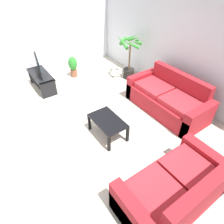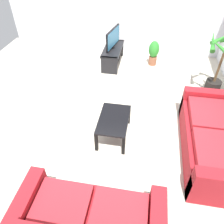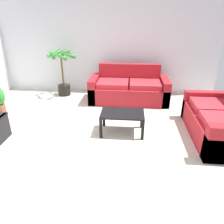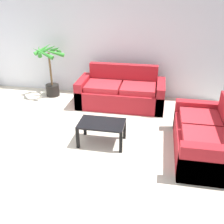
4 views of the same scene
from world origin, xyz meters
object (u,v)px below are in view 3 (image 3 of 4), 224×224
(coffee_table, at_px, (122,116))
(potted_palm, at_px, (63,72))
(couch_main, at_px, (129,90))
(couch_loveseat, at_px, (219,122))

(coffee_table, xyz_separation_m, potted_palm, (-1.72, 1.93, 0.30))
(couch_main, relative_size, coffee_table, 2.46)
(couch_loveseat, height_order, coffee_table, couch_loveseat)
(couch_main, height_order, potted_palm, potted_palm)
(coffee_table, distance_m, potted_palm, 2.60)
(couch_main, bearing_deg, coffee_table, -93.10)
(couch_main, xyz_separation_m, coffee_table, (-0.09, -1.68, 0.05))
(couch_main, relative_size, couch_loveseat, 1.17)
(couch_loveseat, bearing_deg, couch_main, 134.97)
(couch_main, distance_m, coffee_table, 1.68)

